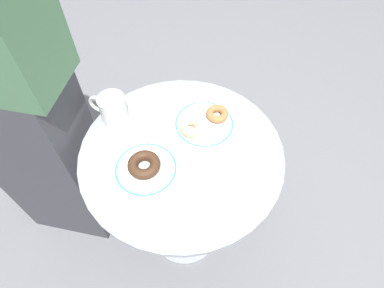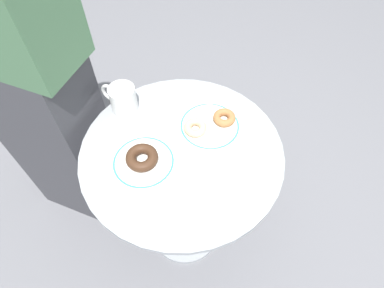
# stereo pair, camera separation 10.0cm
# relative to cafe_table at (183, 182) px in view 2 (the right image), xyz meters

# --- Properties ---
(ground_plane) EXTENTS (7.00, 7.00, 0.02)m
(ground_plane) POSITION_rel_cafe_table_xyz_m (0.00, 0.00, -0.50)
(ground_plane) COLOR slate
(cafe_table) EXTENTS (0.65, 0.65, 0.70)m
(cafe_table) POSITION_rel_cafe_table_xyz_m (0.00, 0.00, 0.00)
(cafe_table) COLOR #999EA3
(cafe_table) RESTS_ON ground
(plate_left) EXTENTS (0.19, 0.19, 0.01)m
(plate_left) POSITION_rel_cafe_table_xyz_m (-0.13, 0.01, 0.21)
(plate_left) COLOR white
(plate_left) RESTS_ON cafe_table
(plate_right) EXTENTS (0.20, 0.20, 0.01)m
(plate_right) POSITION_rel_cafe_table_xyz_m (0.13, 0.04, 0.21)
(plate_right) COLOR white
(plate_right) RESTS_ON cafe_table
(donut_chocolate) EXTENTS (0.14, 0.14, 0.03)m
(donut_chocolate) POSITION_rel_cafe_table_xyz_m (-0.13, 0.01, 0.24)
(donut_chocolate) COLOR #422819
(donut_chocolate) RESTS_ON plate_left
(donut_cinnamon) EXTENTS (0.11, 0.11, 0.03)m
(donut_cinnamon) POSITION_rel_cafe_table_xyz_m (0.18, 0.04, 0.23)
(donut_cinnamon) COLOR #A36B3D
(donut_cinnamon) RESTS_ON plate_right
(donut_glazed) EXTENTS (0.10, 0.10, 0.03)m
(donut_glazed) POSITION_rel_cafe_table_xyz_m (0.07, 0.05, 0.23)
(donut_glazed) COLOR #E0B789
(donut_glazed) RESTS_ON plate_right
(paper_napkin) EXTENTS (0.15, 0.13, 0.01)m
(paper_napkin) POSITION_rel_cafe_table_xyz_m (-0.01, -0.17, 0.21)
(paper_napkin) COLOR white
(paper_napkin) RESTS_ON cafe_table
(coffee_mug) EXTENTS (0.10, 0.12, 0.10)m
(coffee_mug) POSITION_rel_cafe_table_xyz_m (-0.10, 0.25, 0.26)
(coffee_mug) COLOR white
(coffee_mug) RESTS_ON cafe_table
(person_figure) EXTENTS (0.46, 0.48, 1.67)m
(person_figure) POSITION_rel_cafe_table_xyz_m (-0.36, 0.41, 0.32)
(person_figure) COLOR #3D3D42
(person_figure) RESTS_ON ground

